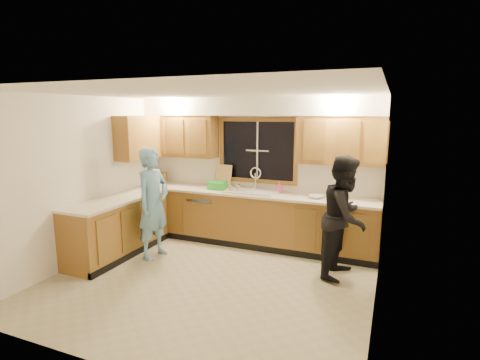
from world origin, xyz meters
name	(u,v)px	position (x,y,z in m)	size (l,w,h in m)	color
floor	(209,281)	(0.00, 0.00, 0.00)	(4.20, 4.20, 0.00)	#B7AD8D
ceiling	(206,92)	(0.00, 0.00, 2.50)	(4.20, 4.20, 0.00)	white
wall_back	(258,170)	(0.00, 1.90, 1.25)	(4.20, 4.20, 0.00)	white
wall_left	(84,180)	(-2.10, 0.00, 1.25)	(3.80, 3.80, 0.00)	white
wall_right	(380,206)	(2.10, 0.00, 1.25)	(3.80, 3.80, 0.00)	white
base_cabinets_back	(251,219)	(0.00, 1.60, 0.44)	(4.20, 0.60, 0.88)	olive
base_cabinets_left	(119,227)	(-1.80, 0.35, 0.44)	(0.60, 1.90, 0.88)	olive
countertop_back	(251,193)	(0.00, 1.58, 0.90)	(4.20, 0.63, 0.04)	beige
countertop_left	(118,199)	(-1.79, 0.35, 0.90)	(0.63, 1.90, 0.04)	beige
upper_cabinets_left	(182,136)	(-1.43, 1.73, 1.83)	(1.35, 0.33, 0.75)	olive
upper_cabinets_right	(341,141)	(1.43, 1.73, 1.83)	(1.35, 0.33, 0.75)	olive
upper_cabinets_return	(138,138)	(-1.94, 1.12, 1.83)	(0.33, 0.90, 0.75)	olive
soffit	(255,107)	(0.00, 1.72, 2.35)	(4.20, 0.35, 0.30)	white
window_frame	(258,151)	(0.00, 1.89, 1.60)	(1.44, 0.03, 1.14)	black
sink	(252,195)	(0.00, 1.60, 0.86)	(0.86, 0.52, 0.57)	silver
dishwasher	(207,216)	(-0.85, 1.59, 0.41)	(0.60, 0.56, 0.82)	white
stove	(92,238)	(-1.80, -0.22, 0.45)	(0.58, 0.75, 0.90)	white
man	(153,203)	(-1.21, 0.48, 0.86)	(0.63, 0.41, 1.73)	#679CC4
woman	(345,217)	(1.64, 0.89, 0.85)	(0.82, 0.64, 1.69)	black
knife_block	(164,178)	(-1.85, 1.73, 1.02)	(0.11, 0.09, 0.21)	brown
cutting_board	(223,176)	(-0.61, 1.78, 1.13)	(0.31, 0.02, 0.41)	tan
dish_crate	(217,185)	(-0.64, 1.60, 0.99)	(0.29, 0.27, 0.13)	green
soap_bottle	(279,187)	(0.44, 1.77, 1.01)	(0.08, 0.09, 0.19)	pink
bowl	(316,197)	(1.12, 1.54, 0.95)	(0.23, 0.23, 0.06)	silver
can_left	(238,188)	(-0.21, 1.53, 0.98)	(0.07, 0.07, 0.13)	beige
can_right	(231,189)	(-0.31, 1.43, 0.99)	(0.07, 0.07, 0.13)	beige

